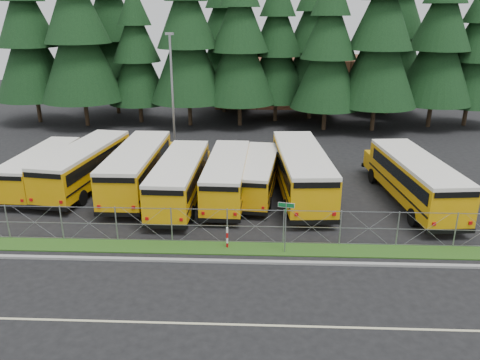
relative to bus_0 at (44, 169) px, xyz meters
name	(u,v)px	position (x,y,z in m)	size (l,w,h in m)	color
ground	(246,235)	(14.46, -6.92, -1.32)	(120.00, 120.00, 0.00)	black
curb	(245,262)	(14.46, -10.02, -1.26)	(50.00, 0.25, 0.12)	gray
grass_verge	(246,249)	(14.46, -8.62, -1.29)	(50.00, 1.40, 0.06)	#1C4714
road_lane_line	(241,325)	(14.46, -14.92, -1.32)	(50.00, 0.12, 0.01)	beige
chainlink_fence	(246,226)	(14.46, -7.92, -0.32)	(44.00, 0.10, 2.00)	#919298
brick_building	(300,80)	(20.46, 33.08, 1.68)	(22.00, 10.00, 6.00)	brown
bus_0	(44,169)	(0.00, 0.00, 0.00)	(2.39, 10.11, 2.65)	#D89806
bus_1	(87,166)	(3.04, 0.26, 0.18)	(2.72, 11.51, 3.02)	#D89806
bus_2	(139,169)	(6.86, -0.34, 0.23)	(2.80, 11.86, 3.11)	#D89806
bus_3	(181,180)	(10.04, -2.08, 0.14)	(2.63, 11.15, 2.92)	#D89806
bus_4	(228,177)	(13.04, -1.33, 0.08)	(2.53, 10.71, 2.81)	#D89806
bus_5	(258,175)	(15.07, -0.55, -0.04)	(2.32, 9.82, 2.57)	#D89806
bus_6	(301,172)	(17.90, -0.76, 0.30)	(2.92, 12.38, 3.24)	#D89806
bus_east	(412,180)	(24.99, -1.84, 0.22)	(2.78, 11.78, 3.09)	#D89806
street_sign	(286,217)	(16.49, -8.91, 0.71)	(0.83, 0.54, 2.81)	#919298
striped_bollard	(227,238)	(13.49, -8.52, -0.72)	(0.11, 0.11, 1.20)	#B20C0C
light_standard	(172,90)	(7.73, 8.80, 4.18)	(0.70, 0.35, 10.14)	#919298
conifer_0	(28,38)	(-9.53, 20.24, 7.70)	(8.16, 8.16, 18.05)	black
conifer_1	(77,34)	(-3.61, 18.76, 8.25)	(8.66, 8.66, 19.15)	black
conifer_2	(137,55)	(1.86, 20.64, 6.02)	(6.64, 6.64, 14.69)	black
conifer_3	(187,39)	(7.56, 19.45, 7.70)	(8.16, 8.16, 18.05)	black
conifer_4	(240,43)	(12.97, 19.60, 7.29)	(7.79, 7.79, 17.22)	black
conifer_5	(277,48)	(16.90, 22.01, 6.64)	(7.20, 7.20, 15.92)	black
conifer_6	(328,51)	(21.88, 17.91, 6.72)	(7.28, 7.28, 16.10)	black
conifer_7	(381,40)	(26.89, 17.85, 7.74)	(8.19, 8.19, 18.12)	black
conifer_8	(440,41)	(33.32, 19.77, 7.52)	(8.00, 8.00, 17.69)	black
conifer_9	(475,54)	(37.43, 20.55, 6.22)	(6.82, 6.82, 15.08)	black
conifer_10	(112,32)	(-2.08, 25.31, 8.13)	(8.55, 8.55, 18.91)	black
conifer_11	(223,40)	(10.75, 26.62, 7.23)	(7.74, 7.74, 17.12)	black
conifer_12	(313,44)	(20.89, 23.43, 7.00)	(7.53, 7.53, 16.65)	black
conifer_13	(395,29)	(30.48, 26.32, 8.49)	(8.87, 8.87, 19.62)	black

